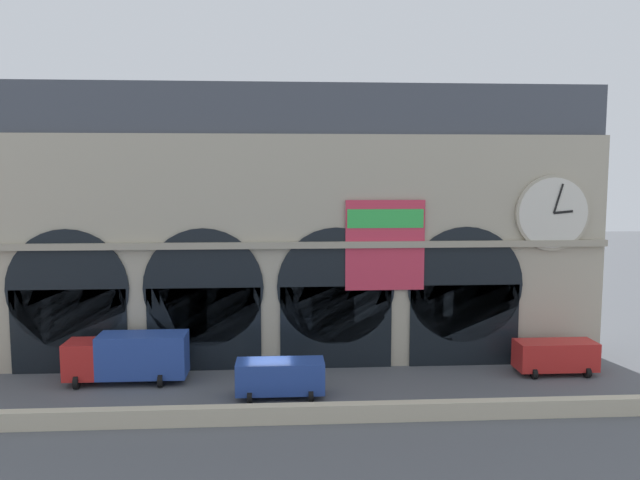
{
  "coord_description": "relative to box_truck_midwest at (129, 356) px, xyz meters",
  "views": [
    {
      "loc": [
        0.72,
        -36.37,
        13.24
      ],
      "look_at": [
        3.34,
        5.0,
        8.77
      ],
      "focal_mm": 35.09,
      "sensor_mm": 36.0,
      "label": 1
    }
  ],
  "objects": [
    {
      "name": "van_center",
      "position": [
        9.55,
        -3.22,
        -0.45
      ],
      "size": [
        5.2,
        2.48,
        2.2
      ],
      "color": "#28479E",
      "rests_on": "ground"
    },
    {
      "name": "box_truck_midwest",
      "position": [
        0.0,
        0.0,
        0.0
      ],
      "size": [
        7.5,
        2.91,
        3.12
      ],
      "color": "red",
      "rests_on": "ground"
    },
    {
      "name": "ground_plane",
      "position": [
        8.92,
        -2.75,
        -1.7
      ],
      "size": [
        200.0,
        200.0,
        0.0
      ],
      "primitive_type": "plane",
      "color": "#54565B"
    },
    {
      "name": "van_east",
      "position": [
        27.68,
        -0.06,
        -0.45
      ],
      "size": [
        5.2,
        2.48,
        2.2
      ],
      "color": "red",
      "rests_on": "ground"
    },
    {
      "name": "quay_parapet_wall",
      "position": [
        8.92,
        -7.09,
        -1.21
      ],
      "size": [
        90.0,
        0.7,
        0.98
      ],
      "primitive_type": "cube",
      "color": "beige",
      "rests_on": "ground"
    },
    {
      "name": "station_building",
      "position": [
        8.97,
        4.31,
        7.58
      ],
      "size": [
        45.99,
        4.56,
        19.2
      ],
      "color": "#B2A891",
      "rests_on": "ground"
    }
  ]
}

